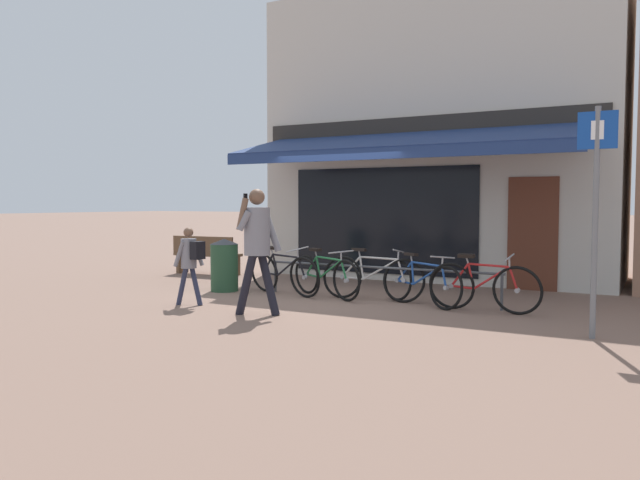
{
  "coord_description": "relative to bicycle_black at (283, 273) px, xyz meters",
  "views": [
    {
      "loc": [
        5.22,
        -9.33,
        1.63
      ],
      "look_at": [
        0.57,
        -0.96,
        1.05
      ],
      "focal_mm": 35.0,
      "sensor_mm": 36.0,
      "label": 1
    }
  ],
  "objects": [
    {
      "name": "shop_front",
      "position": [
        1.51,
        4.22,
        2.68
      ],
      "size": [
        7.35,
        4.97,
        6.13
      ],
      "color": "beige",
      "rests_on": "ground_plane"
    },
    {
      "name": "bicycle_blue",
      "position": [
        2.49,
        0.13,
        -0.02
      ],
      "size": [
        1.63,
        0.88,
        0.83
      ],
      "rotation": [
        -0.1,
        0.0,
        -0.46
      ],
      "color": "black",
      "rests_on": "ground_plane"
    },
    {
      "name": "bicycle_green",
      "position": [
        0.78,
        0.11,
        -0.01
      ],
      "size": [
        1.68,
        0.83,
        0.83
      ],
      "rotation": [
        0.03,
        0.0,
        -0.42
      ],
      "color": "black",
      "rests_on": "ground_plane"
    },
    {
      "name": "bicycle_red",
      "position": [
        3.52,
        -0.03,
        0.0
      ],
      "size": [
        1.71,
        0.52,
        0.88
      ],
      "rotation": [
        0.12,
        0.0,
        -0.03
      ],
      "color": "black",
      "rests_on": "ground_plane"
    },
    {
      "name": "ground_plane",
      "position": [
        0.64,
        0.11,
        -0.38
      ],
      "size": [
        160.0,
        160.0,
        0.0
      ],
      "primitive_type": "plane",
      "color": "#846656"
    },
    {
      "name": "pedestrian_child",
      "position": [
        -0.69,
        -1.65,
        0.4
      ],
      "size": [
        0.48,
        0.37,
        1.25
      ],
      "rotation": [
        0.0,
        0.0,
        3.08
      ],
      "color": "#282D47",
      "rests_on": "ground_plane"
    },
    {
      "name": "pedestrian_adult",
      "position": [
        0.72,
        -1.84,
        0.74
      ],
      "size": [
        0.64,
        0.61,
        1.84
      ],
      "rotation": [
        0.0,
        0.0,
        3.09
      ],
      "color": "black",
      "rests_on": "ground_plane"
    },
    {
      "name": "bike_rack_rail",
      "position": [
        1.7,
        0.26,
        0.1
      ],
      "size": [
        4.16,
        0.04,
        0.57
      ],
      "color": "#47494F",
      "rests_on": "ground_plane"
    },
    {
      "name": "bicycle_black",
      "position": [
        0.0,
        0.0,
        0.0
      ],
      "size": [
        1.74,
        0.71,
        0.88
      ],
      "rotation": [
        0.13,
        0.0,
        -0.26
      ],
      "color": "black",
      "rests_on": "ground_plane"
    },
    {
      "name": "litter_bin",
      "position": [
        -1.21,
        -0.12,
        0.1
      ],
      "size": [
        0.51,
        0.51,
        0.96
      ],
      "color": "#23472D",
      "rests_on": "ground_plane"
    },
    {
      "name": "parking_sign",
      "position": [
        5.13,
        -1.19,
        1.29
      ],
      "size": [
        0.44,
        0.07,
        2.75
      ],
      "color": "slate",
      "rests_on": "ground_plane"
    },
    {
      "name": "park_bench",
      "position": [
        -3.21,
        1.79,
        0.08
      ],
      "size": [
        1.62,
        0.53,
        0.87
      ],
      "rotation": [
        0.0,
        0.0,
        0.06
      ],
      "color": "brown",
      "rests_on": "ground_plane"
    },
    {
      "name": "bicycle_silver",
      "position": [
        1.6,
        0.24,
        0.0
      ],
      "size": [
        1.83,
        0.52,
        0.89
      ],
      "rotation": [
        -0.15,
        0.0,
        0.05
      ],
      "color": "black",
      "rests_on": "ground_plane"
    }
  ]
}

